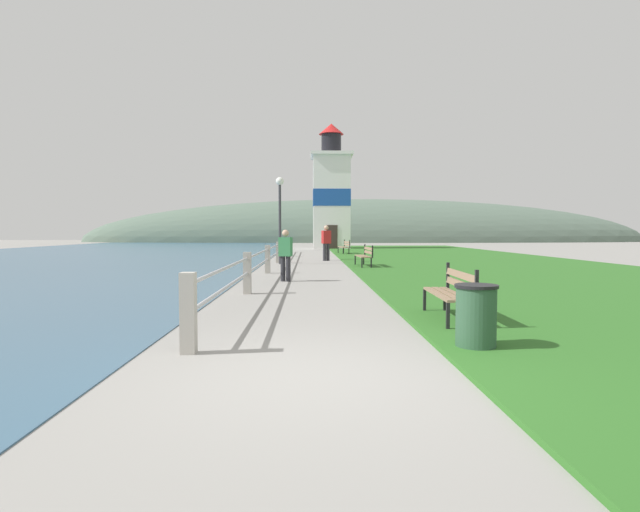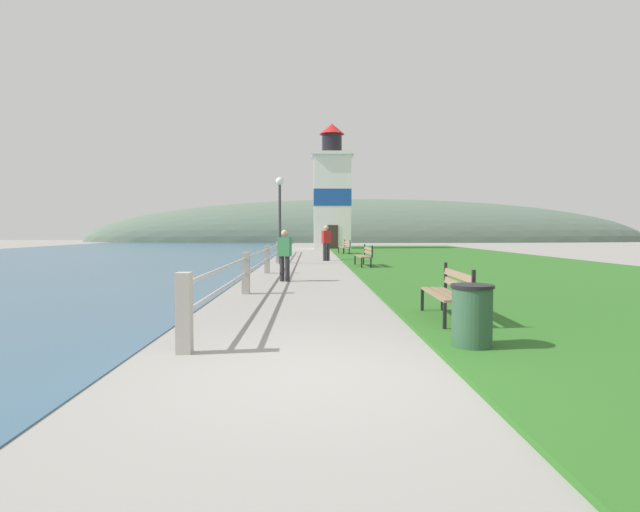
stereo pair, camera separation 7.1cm
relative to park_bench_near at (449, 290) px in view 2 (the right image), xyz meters
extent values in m
plane|color=gray|center=(-2.34, -3.03, -0.54)|extent=(160.00, 160.00, 0.00)
cube|color=#2D6623|center=(5.26, 14.75, -0.51)|extent=(12.00, 53.32, 0.06)
cube|color=#385B75|center=(-16.45, 14.75, -0.53)|extent=(24.00, 85.31, 0.01)
cube|color=#A8A399|center=(-3.85, -2.03, -0.04)|extent=(0.18, 0.18, 1.01)
cube|color=#A8A399|center=(-3.85, 3.82, -0.04)|extent=(0.18, 0.18, 1.01)
cube|color=#A8A399|center=(-3.85, 9.66, -0.04)|extent=(0.18, 0.18, 1.01)
cube|color=#A8A399|center=(-3.85, 15.50, -0.04)|extent=(0.18, 0.18, 1.01)
cube|color=#A8A399|center=(-3.85, 21.35, -0.04)|extent=(0.18, 0.18, 1.01)
cube|color=#A8A399|center=(-3.85, 27.19, -0.04)|extent=(0.18, 0.18, 1.01)
cylinder|color=#B2B2B7|center=(-3.85, 12.58, 0.32)|extent=(0.06, 29.21, 0.06)
cylinder|color=#B2B2B7|center=(-3.85, 12.58, -0.04)|extent=(0.06, 29.21, 0.06)
cube|color=#846B51|center=(-0.24, 0.01, -0.07)|extent=(0.17, 1.77, 0.04)
cube|color=#846B51|center=(-0.09, 0.00, -0.07)|extent=(0.17, 1.77, 0.04)
cube|color=#846B51|center=(0.06, 0.00, -0.07)|extent=(0.17, 1.77, 0.04)
cube|color=#846B51|center=(0.14, 0.00, 0.25)|extent=(0.11, 1.77, 0.11)
cube|color=#846B51|center=(0.14, 0.00, 0.09)|extent=(0.11, 1.77, 0.11)
cube|color=black|center=(-0.30, -0.85, -0.31)|extent=(0.05, 0.05, 0.45)
cube|color=black|center=(-0.25, 0.87, -0.31)|extent=(0.05, 0.05, 0.45)
cube|color=black|center=(0.07, -0.86, -0.31)|extent=(0.05, 0.05, 0.45)
cube|color=black|center=(0.12, 0.86, -0.31)|extent=(0.05, 0.05, 0.45)
cube|color=black|center=(0.12, -0.86, 0.16)|extent=(0.05, 0.05, 0.49)
cube|color=black|center=(0.17, 0.85, 0.16)|extent=(0.05, 0.05, 0.49)
cube|color=#846B51|center=(-0.29, 12.41, -0.07)|extent=(0.21, 1.91, 0.04)
cube|color=#846B51|center=(-0.14, 12.41, -0.07)|extent=(0.21, 1.91, 0.04)
cube|color=#846B51|center=(0.01, 12.42, -0.07)|extent=(0.21, 1.91, 0.04)
cube|color=#846B51|center=(0.09, 12.43, 0.25)|extent=(0.16, 1.91, 0.11)
cube|color=#846B51|center=(0.09, 12.43, 0.09)|extent=(0.16, 1.91, 0.11)
cube|color=black|center=(-0.28, 11.48, -0.31)|extent=(0.05, 0.05, 0.45)
cube|color=black|center=(-0.37, 13.33, -0.31)|extent=(0.05, 0.05, 0.45)
cube|color=black|center=(0.09, 11.50, -0.31)|extent=(0.05, 0.05, 0.45)
cube|color=black|center=(0.00, 13.35, -0.31)|extent=(0.05, 0.05, 0.45)
cube|color=black|center=(0.14, 11.50, 0.16)|extent=(0.05, 0.05, 0.49)
cube|color=black|center=(0.04, 13.36, 0.16)|extent=(0.05, 0.05, 0.49)
cube|color=#846B51|center=(-0.30, 23.94, -0.07)|extent=(0.32, 2.00, 0.04)
cube|color=#846B51|center=(-0.16, 23.96, -0.07)|extent=(0.32, 2.00, 0.04)
cube|color=#846B51|center=(-0.01, 23.97, -0.07)|extent=(0.32, 2.00, 0.04)
cube|color=#846B51|center=(0.08, 23.98, 0.25)|extent=(0.26, 1.99, 0.11)
cube|color=#846B51|center=(0.08, 23.98, 0.09)|extent=(0.26, 1.99, 0.11)
cube|color=black|center=(-0.24, 22.97, -0.31)|extent=(0.05, 0.05, 0.45)
cube|color=black|center=(-0.44, 24.91, -0.31)|extent=(0.05, 0.05, 0.45)
cube|color=black|center=(0.13, 23.01, -0.31)|extent=(0.05, 0.05, 0.45)
cube|color=black|center=(-0.07, 24.95, -0.31)|extent=(0.05, 0.05, 0.45)
cube|color=black|center=(0.18, 23.01, 0.16)|extent=(0.05, 0.05, 0.49)
cube|color=black|center=(-0.03, 24.95, 0.16)|extent=(0.05, 0.05, 0.49)
cube|color=white|center=(-0.49, 34.33, 3.35)|extent=(3.06, 3.06, 7.78)
cube|color=#194799|center=(-0.49, 34.33, 3.74)|extent=(3.10, 3.10, 1.40)
cube|color=white|center=(-0.49, 34.33, 7.37)|extent=(3.51, 3.51, 0.25)
cylinder|color=black|center=(-0.49, 34.33, 8.31)|extent=(1.68, 1.68, 1.63)
cone|color=red|center=(-0.49, 34.33, 9.57)|extent=(2.10, 2.10, 0.90)
cube|color=#332823|center=(-0.49, 32.78, 0.46)|extent=(0.90, 0.06, 2.00)
cylinder|color=#28282D|center=(-3.15, 6.81, -0.16)|extent=(0.14, 0.14, 0.76)
cylinder|color=#28282D|center=(-2.99, 6.75, -0.16)|extent=(0.14, 0.14, 0.76)
cube|color=#337A47|center=(-3.07, 6.78, 0.50)|extent=(0.42, 0.32, 0.57)
sphere|color=tan|center=(-3.07, 6.78, 0.91)|extent=(0.21, 0.21, 0.21)
cylinder|color=#28282D|center=(-1.58, 17.08, -0.10)|extent=(0.16, 0.16, 0.88)
cylinder|color=#28282D|center=(-1.41, 17.17, -0.10)|extent=(0.16, 0.16, 0.88)
cube|color=#B22323|center=(-1.50, 17.13, 0.67)|extent=(0.50, 0.41, 0.66)
sphere|color=tan|center=(-1.50, 17.13, 1.14)|extent=(0.24, 0.24, 0.24)
cylinder|color=#2D5138|center=(-0.26, -1.96, -0.14)|extent=(0.50, 0.50, 0.80)
cylinder|color=black|center=(-0.26, -1.96, 0.28)|extent=(0.54, 0.54, 0.04)
cylinder|color=#333338|center=(-3.70, 14.69, 1.26)|extent=(0.12, 0.12, 3.60)
sphere|color=white|center=(-3.70, 14.69, 3.24)|extent=(0.36, 0.36, 0.36)
ellipsoid|color=#566B5B|center=(5.66, 62.52, -0.54)|extent=(80.00, 16.00, 12.00)
camera|label=1|loc=(-2.36, -8.15, 0.98)|focal=28.00mm
camera|label=2|loc=(-2.29, -8.15, 0.98)|focal=28.00mm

